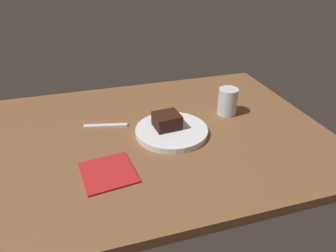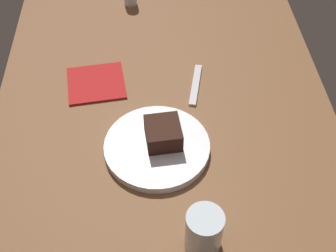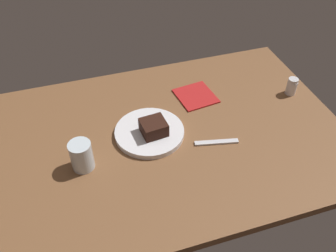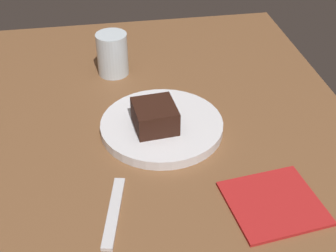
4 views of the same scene
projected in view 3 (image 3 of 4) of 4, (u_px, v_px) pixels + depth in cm
name	position (u px, v px, depth cm)	size (l,w,h in cm)	color
dining_table	(173.00, 137.00, 127.87)	(120.00, 84.00, 3.00)	brown
dessert_plate	(149.00, 132.00, 126.02)	(24.09, 24.09, 1.92)	silver
chocolate_cake_slice	(154.00, 127.00, 122.95)	(7.81, 8.27, 4.79)	black
salt_shaker	(292.00, 86.00, 141.39)	(3.99, 3.99, 6.85)	silver
water_glass	(82.00, 156.00, 112.61)	(7.13, 7.13, 9.93)	silver
dessert_spoon	(216.00, 142.00, 123.35)	(15.00, 1.80, 0.70)	silver
folded_napkin	(196.00, 96.00, 141.92)	(13.93, 14.67, 0.60)	#B21E1E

